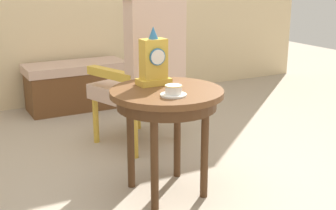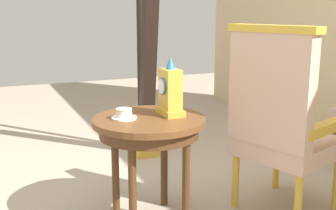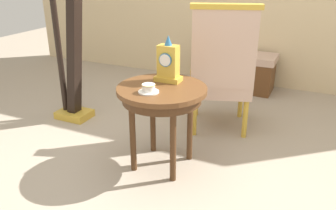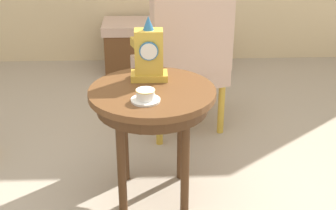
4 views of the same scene
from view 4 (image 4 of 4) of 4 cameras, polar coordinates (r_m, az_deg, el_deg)
ground_plane at (r=2.72m, az=-3.63°, el=-10.61°), size 10.00×10.00×0.00m
side_table at (r=2.46m, az=-1.85°, el=0.10°), size 0.64×0.64×0.63m
teacup_left at (r=2.29m, az=-2.65°, el=1.07°), size 0.14×0.14×0.06m
mantel_clock at (r=2.50m, az=-2.25°, el=5.89°), size 0.19×0.11×0.34m
armchair at (r=3.14m, az=2.00°, el=6.67°), size 0.68×0.67×1.14m
window_bench at (r=4.37m, az=-1.36°, el=6.98°), size 0.93×0.40×0.44m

